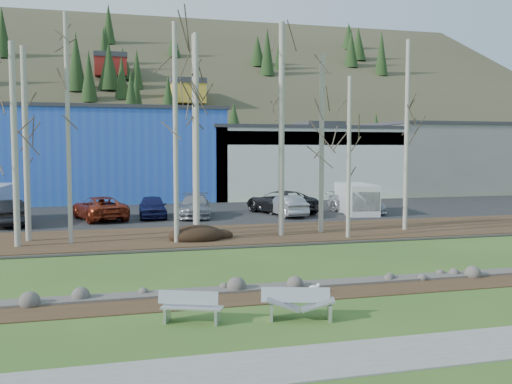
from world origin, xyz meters
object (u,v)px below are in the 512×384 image
object	(u,v)px
bench_damaged	(299,304)
car_3	(195,206)
car_5	(287,206)
car_6	(281,202)
seagull	(314,288)
car_2	(100,208)
car_4	(153,207)
car_7	(356,203)
van_white	(357,199)
bench_intact	(191,307)
car_1	(5,213)

from	to	relation	value
bench_damaged	car_3	size ratio (longest dim) A/B	0.39
car_5	car_6	xyz separation A→B (m)	(0.11, 1.75, 0.10)
seagull	car_2	xyz separation A→B (m)	(-6.82, 20.56, 0.70)
car_4	car_7	bearing A→B (deg)	-0.57
van_white	seagull	bearing A→B (deg)	-109.62
bench_damaged	van_white	xyz separation A→B (m)	(11.86, 21.81, 0.75)
van_white	car_5	bearing A→B (deg)	-170.12
bench_intact	car_1	size ratio (longest dim) A/B	0.37
car_1	car_5	size ratio (longest dim) A/B	1.10
seagull	car_3	xyz separation A→B (m)	(-0.71, 20.42, 0.69)
car_1	car_5	xyz separation A→B (m)	(17.53, 0.30, -0.07)
bench_intact	van_white	bearing A→B (deg)	77.60
car_1	car_4	world-z (taller)	car_1
car_3	car_6	bearing A→B (deg)	15.33
car_6	car_7	distance (m)	5.38
car_2	car_7	distance (m)	17.56
bench_intact	seagull	bearing A→B (deg)	46.72
bench_damaged	car_5	distance (m)	22.73
car_3	car_2	bearing A→B (deg)	-171.79
car_1	car_5	bearing A→B (deg)	158.99
seagull	car_6	world-z (taller)	car_6
bench_intact	car_7	distance (m)	26.59
bench_intact	car_5	xyz separation A→B (m)	(9.61, 21.24, 0.43)
car_2	car_1	bearing A→B (deg)	0.26
bench_damaged	car_6	distance (m)	24.44
car_7	car_3	bearing A→B (deg)	162.74
car_1	car_7	distance (m)	22.94
bench_intact	van_white	size ratio (longest dim) A/B	0.34
bench_damaged	car_4	bearing A→B (deg)	112.12
car_4	car_6	xyz separation A→B (m)	(8.92, 0.33, 0.07)
bench_damaged	car_1	distance (m)	24.01
bench_intact	car_5	distance (m)	23.32
bench_intact	car_2	bearing A→B (deg)	118.75
car_7	bench_damaged	bearing A→B (deg)	-133.53
bench_damaged	car_7	size ratio (longest dim) A/B	0.40
bench_damaged	car_4	xyz separation A→B (m)	(-2.11, 23.13, 0.44)
car_1	car_2	distance (m)	5.59
seagull	car_2	size ratio (longest dim) A/B	0.09
bench_intact	car_1	world-z (taller)	car_1
car_3	car_4	world-z (taller)	car_3
bench_damaged	car_2	world-z (taller)	car_2
car_7	car_5	bearing A→B (deg)	172.27
bench_damaged	van_white	distance (m)	24.84
car_6	car_7	size ratio (longest dim) A/B	1.17
car_6	van_white	distance (m)	5.31
car_2	car_3	size ratio (longest dim) A/B	1.06
car_2	car_7	bearing A→B (deg)	162.30
car_3	car_1	bearing A→B (deg)	-163.45
car_4	bench_damaged	bearing A→B (deg)	-82.51
car_4	seagull	bearing A→B (deg)	-78.23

